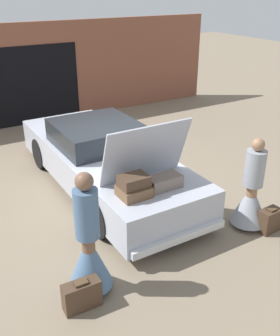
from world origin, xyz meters
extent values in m
plane|color=#7F705B|center=(0.00, 0.00, 0.00)|extent=(40.00, 40.00, 0.00)
cube|color=brown|center=(0.00, 4.71, 1.40)|extent=(12.00, 0.12, 2.80)
cube|color=black|center=(0.00, 4.64, 1.10)|extent=(2.80, 0.02, 2.20)
cube|color=#B2B7C6|center=(0.00, 0.00, 0.50)|extent=(1.77, 5.02, 0.64)
cube|color=#1E2328|center=(0.00, 0.30, 1.04)|extent=(1.56, 1.61, 0.44)
cylinder|color=black|center=(-0.81, 1.55, 0.33)|extent=(0.18, 0.67, 0.67)
cylinder|color=black|center=(0.81, 1.55, 0.33)|extent=(0.18, 0.67, 0.67)
cylinder|color=black|center=(-0.81, -1.50, 0.33)|extent=(0.18, 0.67, 0.67)
cylinder|color=black|center=(0.81, -1.50, 0.33)|extent=(0.18, 0.67, 0.67)
cube|color=silver|center=(0.00, -2.55, 0.28)|extent=(1.68, 0.10, 0.12)
cube|color=#B2B7C6|center=(0.00, -1.56, 1.32)|extent=(1.50, 0.38, 1.00)
cube|color=brown|center=(-0.43, -1.92, 0.91)|extent=(0.46, 0.40, 0.17)
cube|color=#75665B|center=(0.11, -1.92, 0.92)|extent=(0.55, 0.31, 0.20)
cube|color=#473323|center=(-0.43, -1.92, 1.08)|extent=(0.43, 0.32, 0.18)
cylinder|color=brown|center=(-1.47, -2.55, 0.42)|extent=(0.17, 0.17, 0.84)
cone|color=slate|center=(-1.47, -2.55, 0.46)|extent=(0.60, 0.60, 0.76)
cylinder|color=slate|center=(-1.47, -2.55, 1.18)|extent=(0.31, 0.31, 0.67)
sphere|color=brown|center=(-1.47, -2.55, 1.63)|extent=(0.23, 0.23, 0.23)
cylinder|color=#997051|center=(1.47, -2.51, 0.38)|extent=(0.18, 0.18, 0.77)
cone|color=#9399A3|center=(1.47, -2.51, 0.42)|extent=(0.61, 0.61, 0.69)
cylinder|color=#9399A3|center=(1.47, -2.51, 1.07)|extent=(0.32, 0.32, 0.61)
sphere|color=#997051|center=(1.47, -2.51, 1.48)|extent=(0.21, 0.21, 0.21)
cube|color=#473323|center=(-1.71, -2.81, 0.19)|extent=(0.49, 0.21, 0.39)
cube|color=#4C3823|center=(-1.71, -2.81, 0.41)|extent=(0.17, 0.12, 0.02)
cube|color=#473323|center=(1.64, -2.81, 0.20)|extent=(0.38, 0.24, 0.40)
cube|color=#4C3823|center=(1.64, -2.81, 0.42)|extent=(0.14, 0.14, 0.02)
camera|label=1|loc=(-3.01, -6.43, 3.76)|focal=42.00mm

